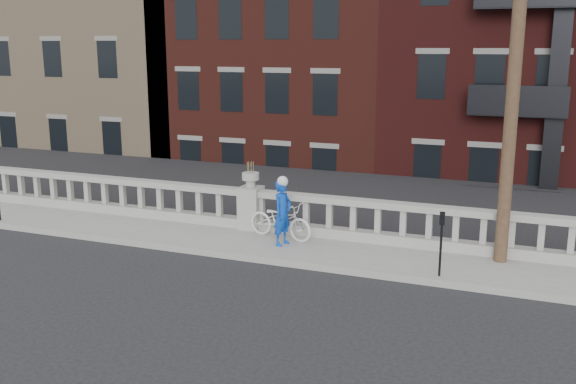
# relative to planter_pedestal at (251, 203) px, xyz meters

# --- Properties ---
(ground) EXTENTS (120.00, 120.00, 0.00)m
(ground) POSITION_rel_planter_pedestal_xyz_m (0.00, -3.95, -0.83)
(ground) COLOR black
(ground) RESTS_ON ground
(sidewalk) EXTENTS (32.00, 2.20, 0.15)m
(sidewalk) POSITION_rel_planter_pedestal_xyz_m (0.00, -0.95, -0.76)
(sidewalk) COLOR gray
(sidewalk) RESTS_ON ground
(balustrade) EXTENTS (28.00, 0.34, 1.03)m
(balustrade) POSITION_rel_planter_pedestal_xyz_m (0.00, 0.00, -0.19)
(balustrade) COLOR gray
(balustrade) RESTS_ON sidewalk
(planter_pedestal) EXTENTS (0.55, 0.55, 1.76)m
(planter_pedestal) POSITION_rel_planter_pedestal_xyz_m (0.00, 0.00, 0.00)
(planter_pedestal) COLOR gray
(planter_pedestal) RESTS_ON sidewalk
(lower_level) EXTENTS (80.00, 44.00, 20.80)m
(lower_level) POSITION_rel_planter_pedestal_xyz_m (0.56, 19.09, 1.80)
(lower_level) COLOR #605E59
(lower_level) RESTS_ON ground
(utility_pole) EXTENTS (1.60, 0.28, 10.00)m
(utility_pole) POSITION_rel_planter_pedestal_xyz_m (6.20, -0.35, 4.41)
(utility_pole) COLOR #422D1E
(utility_pole) RESTS_ON sidewalk
(parking_meter_c) EXTENTS (0.10, 0.09, 1.36)m
(parking_meter_c) POSITION_rel_planter_pedestal_xyz_m (5.10, -1.80, 0.17)
(parking_meter_c) COLOR black
(parking_meter_c) RESTS_ON sidewalk
(bicycle) EXTENTS (1.85, 0.96, 0.93)m
(bicycle) POSITION_rel_planter_pedestal_xyz_m (1.05, -0.55, -0.22)
(bicycle) COLOR silver
(bicycle) RESTS_ON sidewalk
(cyclist) EXTENTS (0.49, 0.64, 1.56)m
(cyclist) POSITION_rel_planter_pedestal_xyz_m (1.29, -1.00, 0.10)
(cyclist) COLOR #0B3EB3
(cyclist) RESTS_ON sidewalk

